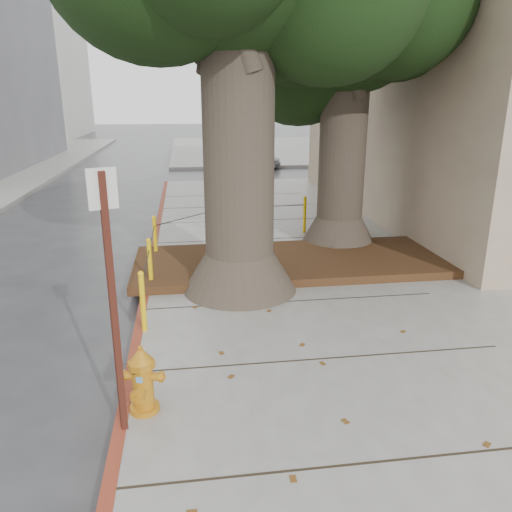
{
  "coord_description": "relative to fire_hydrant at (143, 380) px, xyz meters",
  "views": [
    {
      "loc": [
        -1.21,
        -5.74,
        3.46
      ],
      "look_at": [
        -0.16,
        1.65,
        1.1
      ],
      "focal_mm": 35.0,
      "sensor_mm": 36.0,
      "label": 1
    }
  ],
  "objects": [
    {
      "name": "ground",
      "position": [
        1.76,
        0.85,
        -0.53
      ],
      "size": [
        140.0,
        140.0,
        0.0
      ],
      "primitive_type": "plane",
      "color": "#28282B",
      "rests_on": "ground"
    },
    {
      "name": "sidewalk_far",
      "position": [
        7.76,
        30.85,
        -0.46
      ],
      "size": [
        16.0,
        20.0,
        0.15
      ],
      "primitive_type": "cube",
      "color": "slate",
      "rests_on": "ground"
    },
    {
      "name": "curb_red",
      "position": [
        -0.24,
        3.35,
        -0.46
      ],
      "size": [
        0.14,
        26.0,
        0.16
      ],
      "primitive_type": "cube",
      "color": "maroon",
      "rests_on": "ground"
    },
    {
      "name": "planter_bed",
      "position": [
        2.66,
        4.75,
        -0.3
      ],
      "size": [
        6.4,
        2.6,
        0.16
      ],
      "primitive_type": "cube",
      "color": "black",
      "rests_on": "sidewalk_main"
    },
    {
      "name": "building_far_white",
      "position": [
        -15.24,
        45.85,
        6.97
      ],
      "size": [
        12.0,
        18.0,
        15.0
      ],
      "primitive_type": "cube",
      "color": "silver",
      "rests_on": "ground"
    },
    {
      "name": "building_side_white",
      "position": [
        17.76,
        26.85,
        3.97
      ],
      "size": [
        10.0,
        10.0,
        9.0
      ],
      "primitive_type": "cube",
      "color": "silver",
      "rests_on": "ground"
    },
    {
      "name": "building_side_grey",
      "position": [
        23.76,
        32.85,
        5.47
      ],
      "size": [
        12.0,
        14.0,
        12.0
      ],
      "primitive_type": "cube",
      "color": "slate",
      "rests_on": "ground"
    },
    {
      "name": "tree_far",
      "position": [
        4.4,
        6.17,
        4.48
      ],
      "size": [
        4.5,
        3.8,
        7.17
      ],
      "color": "#4C3F33",
      "rests_on": "sidewalk_main"
    },
    {
      "name": "bollard_ring",
      "position": [
        0.89,
        5.22,
        0.13
      ],
      "size": [
        3.79,
        5.39,
        0.95
      ],
      "color": "yellow",
      "rests_on": "sidewalk_main"
    },
    {
      "name": "fire_hydrant",
      "position": [
        0.0,
        0.0,
        0.0
      ],
      "size": [
        0.42,
        0.4,
        0.79
      ],
      "rotation": [
        0.0,
        0.0,
        -0.21
      ],
      "color": "#C77B14",
      "rests_on": "sidewalk_main"
    },
    {
      "name": "signpost",
      "position": [
        -0.19,
        -0.28,
        1.16
      ],
      "size": [
        0.26,
        0.12,
        2.72
      ],
      "rotation": [
        0.0,
        0.0,
        0.39
      ],
      "color": "#471911",
      "rests_on": "sidewalk_main"
    },
    {
      "name": "car_silver",
      "position": [
        3.89,
        20.76,
        0.01
      ],
      "size": [
        3.19,
        1.32,
        1.08
      ],
      "primitive_type": "imported",
      "rotation": [
        0.0,
        0.0,
        1.56
      ],
      "color": "#ADADB2",
      "rests_on": "ground"
    },
    {
      "name": "car_red",
      "position": [
        11.76,
        18.06,
        0.11
      ],
      "size": [
        3.96,
        1.61,
        1.28
      ],
      "primitive_type": "imported",
      "rotation": [
        0.0,
        0.0,
        1.5
      ],
      "color": "maroon",
      "rests_on": "ground"
    }
  ]
}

